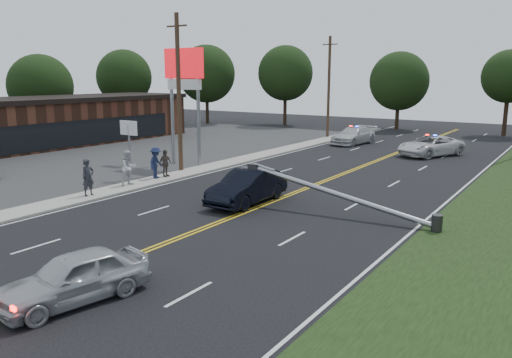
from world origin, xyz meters
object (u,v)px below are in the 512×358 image
Objects in this scene: pylon_sign at (184,78)px; waiting_sedan at (74,277)px; small_sign at (129,132)px; bystander_a at (88,177)px; fallen_streetlight at (347,197)px; bystander_b at (129,168)px; utility_pole_mid at (179,93)px; emergency_b at (353,135)px; bystander_c at (156,163)px; emergency_a at (430,146)px; bystander_d at (165,163)px; utility_pole_far at (329,87)px; crashed_sedan at (247,187)px.

pylon_sign is 1.92× the size of waiting_sedan.
bystander_a is (5.71, -8.03, -1.26)m from small_sign.
fallen_streetlight is 4.73× the size of bystander_b.
bystander_a is at bearing -54.56° from small_sign.
emergency_b is (4.05, 19.04, -4.29)m from utility_pole_mid.
bystander_b reaches higher than bystander_c.
waiting_sedan is 31.93m from emergency_a.
bystander_c is at bearing 8.94° from bystander_b.
small_sign is at bearing 146.02° from waiting_sedan.
utility_pole_mid is (4.80, 0.00, 2.75)m from small_sign.
utility_pole_mid reaches higher than bystander_d.
pylon_sign is 2.58× the size of small_sign.
bystander_a reaches higher than bystander_d.
utility_pole_far reaches higher than small_sign.
bystander_b is (5.52, -5.12, -1.22)m from small_sign.
utility_pole_far is 14.01m from emergency_a.
bystander_c is (-3.45, -21.91, 0.27)m from emergency_b.
bystander_d is (0.72, -2.21, -4.14)m from utility_pole_mid.
small_sign is 13.91m from crashed_sedan.
utility_pole_far reaches higher than bystander_c.
small_sign is 0.55× the size of emergency_a.
bystander_b is at bearing -174.97° from fallen_streetlight.
emergency_a is 3.41× the size of bystander_d.
utility_pole_mid is (1.30, -2.00, -0.91)m from pylon_sign.
utility_pole_mid reaches higher than bystander_b.
fallen_streetlight reaches higher than waiting_sedan.
crashed_sedan is (8.32, -4.39, -4.26)m from utility_pole_mid.
waiting_sedan is at bearing -103.18° from fallen_streetlight.
emergency_a is at bearing -27.60° from utility_pole_far.
pylon_sign is at bearing 123.02° from utility_pole_mid.
fallen_streetlight is 12.71m from bystander_b.
utility_pole_mid reaches higher than emergency_b.
utility_pole_mid is at bearing -5.12° from bystander_c.
bystander_a is (-12.47, -4.03, 0.16)m from fallen_streetlight.
small_sign is at bearing -150.26° from pylon_sign.
pylon_sign is 4.05× the size of bystander_b.
utility_pole_mid is at bearing 135.62° from waiting_sedan.
small_sign is 6.10m from bystander_d.
emergency_b is (-6.51, 35.12, 0.08)m from waiting_sedan.
small_sign reaches higher than bystander_a.
pylon_sign is 0.80× the size of utility_pole_mid.
fallen_streetlight is at bearing -22.22° from pylon_sign.
bystander_a is (0.91, -30.03, -4.01)m from utility_pole_far.
utility_pole_far is 2.00× the size of crashed_sedan.
utility_pole_mid is at bearing -90.00° from utility_pole_far.
utility_pole_far is at bearing 152.07° from emergency_b.
emergency_b is at bearing 78.01° from utility_pole_mid.
fallen_streetlight is 2.25× the size of waiting_sedan.
bystander_a is (0.91, -8.03, -4.01)m from utility_pole_mid.
bystander_d reaches higher than waiting_sedan.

